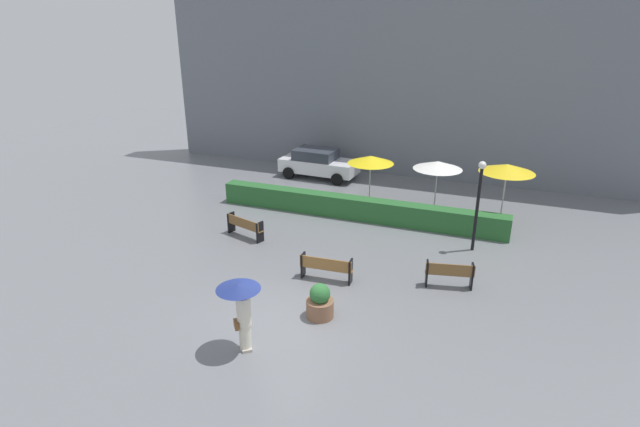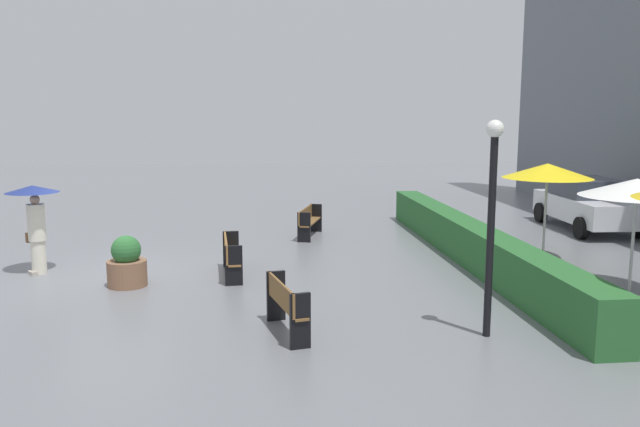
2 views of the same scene
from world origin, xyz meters
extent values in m
plane|color=slate|center=(0.00, 0.00, 0.00)|extent=(60.00, 60.00, 0.00)
cube|color=olive|center=(0.41, 2.75, 0.42)|extent=(1.79, 0.38, 0.04)
cube|color=olive|center=(0.42, 2.59, 0.65)|extent=(1.78, 0.15, 0.40)
cube|color=black|center=(-0.42, 2.67, 0.42)|extent=(0.08, 0.37, 0.85)
cube|color=black|center=(1.24, 2.78, 0.42)|extent=(0.08, 0.37, 0.85)
cube|color=brown|center=(-3.86, 4.87, 0.44)|extent=(1.78, 0.78, 0.04)
cube|color=brown|center=(-3.91, 4.72, 0.65)|extent=(1.71, 0.56, 0.38)
cube|color=black|center=(-4.66, 5.10, 0.42)|extent=(0.17, 0.37, 0.84)
cube|color=black|center=(-3.08, 4.61, 0.42)|extent=(0.17, 0.37, 0.84)
cube|color=brown|center=(4.29, 3.74, 0.47)|extent=(1.56, 0.56, 0.04)
cube|color=brown|center=(4.32, 3.61, 0.69)|extent=(1.52, 0.38, 0.39)
cube|color=black|center=(3.60, 3.57, 0.44)|extent=(0.13, 0.33, 0.88)
cube|color=black|center=(4.99, 3.88, 0.44)|extent=(0.13, 0.33, 0.88)
cylinder|color=silver|center=(-0.25, -1.59, 0.38)|extent=(0.32, 0.32, 0.76)
cube|color=#B2A599|center=(-0.21, -1.64, 0.04)|extent=(0.40, 0.41, 0.08)
cylinder|color=silver|center=(-0.25, -1.59, 1.17)|extent=(0.38, 0.38, 0.82)
sphere|color=tan|center=(-0.25, -1.59, 1.68)|extent=(0.21, 0.21, 0.21)
cube|color=brown|center=(-0.41, -1.75, 0.81)|extent=(0.26, 0.28, 0.22)
cylinder|color=black|center=(-0.33, -1.66, 1.46)|extent=(0.02, 0.02, 0.90)
cone|color=navy|center=(-0.33, -1.66, 1.91)|extent=(1.15, 1.15, 0.16)
cylinder|color=brown|center=(1.02, 0.57, 0.27)|extent=(0.81, 0.81, 0.54)
sphere|color=#2D6B33|center=(1.02, 0.57, 0.76)|extent=(0.61, 0.61, 0.61)
cylinder|color=black|center=(4.74, 6.93, 1.61)|extent=(0.12, 0.12, 3.21)
sphere|color=white|center=(4.74, 6.93, 3.33)|extent=(0.28, 0.28, 0.28)
cylinder|color=silver|center=(-0.29, 10.25, 1.10)|extent=(0.06, 0.06, 2.20)
cone|color=yellow|center=(-0.29, 10.25, 2.20)|extent=(2.12, 2.12, 0.35)
cylinder|color=silver|center=(2.68, 10.66, 1.07)|extent=(0.06, 0.06, 2.14)
cone|color=white|center=(2.68, 10.66, 2.14)|extent=(2.17, 2.17, 0.35)
cylinder|color=silver|center=(5.57, 10.03, 1.23)|extent=(0.06, 0.06, 2.46)
cone|color=yellow|center=(5.57, 10.03, 2.46)|extent=(2.25, 2.25, 0.35)
cube|color=#28602D|center=(-0.33, 8.40, 0.47)|extent=(12.74, 0.70, 0.95)
cube|color=slate|center=(0.00, 16.00, 5.69)|extent=(28.00, 1.20, 11.38)
cube|color=silver|center=(-4.08, 13.45, 0.67)|extent=(4.27, 1.93, 0.70)
cube|color=#333842|center=(-4.28, 13.46, 1.29)|extent=(2.27, 1.70, 0.55)
cylinder|color=black|center=(-2.62, 14.27, 0.32)|extent=(0.65, 0.25, 0.64)
cylinder|color=black|center=(-2.70, 12.52, 0.32)|extent=(0.65, 0.25, 0.64)
cylinder|color=black|center=(-5.47, 14.39, 0.32)|extent=(0.65, 0.25, 0.64)
cylinder|color=black|center=(-5.55, 12.64, 0.32)|extent=(0.65, 0.25, 0.64)
camera|label=1|loc=(5.66, -11.28, 8.23)|focal=28.23mm
camera|label=2|loc=(14.31, 3.17, 3.59)|focal=35.85mm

